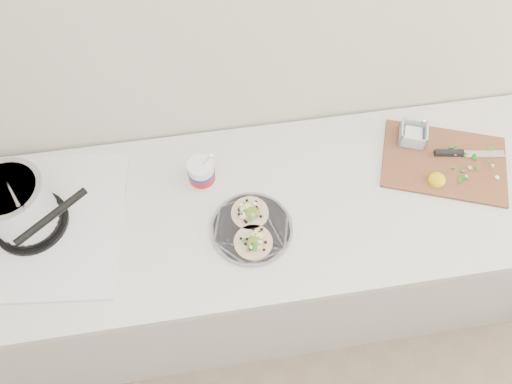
{
  "coord_description": "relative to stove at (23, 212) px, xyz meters",
  "views": [
    {
      "loc": [
        -0.1,
        0.62,
        2.31
      ],
      "look_at": [
        0.03,
        1.43,
        0.96
      ],
      "focal_mm": 35.0,
      "sensor_mm": 36.0,
      "label": 1
    }
  ],
  "objects": [
    {
      "name": "cutboard",
      "position": [
        1.37,
        0.04,
        -0.07
      ],
      "size": [
        0.49,
        0.41,
        0.07
      ],
      "rotation": [
        0.0,
        0.0,
        -0.36
      ],
      "color": "brown",
      "rests_on": "counter"
    },
    {
      "name": "counter",
      "position": [
        0.68,
        -0.02,
        -0.54
      ],
      "size": [
        2.44,
        0.66,
        0.9
      ],
      "color": "silver",
      "rests_on": "ground"
    },
    {
      "name": "taco_plate",
      "position": [
        0.68,
        -0.12,
        -0.07
      ],
      "size": [
        0.26,
        0.26,
        0.04
      ],
      "rotation": [
        0.0,
        0.0,
        -0.31
      ],
      "color": "slate",
      "rests_on": "counter"
    },
    {
      "name": "stove",
      "position": [
        0.0,
        0.0,
        0.0
      ],
      "size": [
        0.62,
        0.58,
        0.27
      ],
      "rotation": [
        0.0,
        0.0,
        -0.11
      ],
      "color": "silver",
      "rests_on": "counter"
    },
    {
      "name": "tub",
      "position": [
        0.55,
        0.08,
        -0.03
      ],
      "size": [
        0.09,
        0.09,
        0.2
      ],
      "rotation": [
        0.0,
        0.0,
        -0.32
      ],
      "color": "white",
      "rests_on": "counter"
    }
  ]
}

